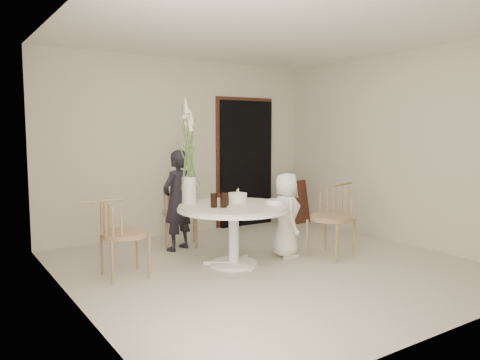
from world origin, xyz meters
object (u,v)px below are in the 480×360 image
chair_left (113,227)px  birthday_cake (237,198)px  boy (286,215)px  chair_far (180,205)px  chair_right (337,209)px  flower_vase (189,156)px  table (234,214)px  girl (177,200)px

chair_left → birthday_cake: (1.49, -0.16, 0.22)m
boy → chair_left: bearing=103.0°
boy → birthday_cake: boy is taller
birthday_cake → chair_far: bearing=99.0°
chair_right → birthday_cake: size_ratio=3.90×
chair_far → flower_vase: flower_vase is taller
table → chair_far: size_ratio=1.55×
chair_right → flower_vase: size_ratio=0.73×
boy → flower_vase: flower_vase is taller
girl → flower_vase: (-0.15, -0.65, 0.62)m
birthday_cake → flower_vase: (-0.52, 0.25, 0.51)m
chair_left → girl: 1.35m
chair_left → chair_right: bearing=-100.8°
chair_far → boy: bearing=-36.5°
chair_right → girl: size_ratio=0.69×
chair_right → girl: girl is taller
table → birthday_cake: (0.14, 0.14, 0.17)m
chair_far → girl: girl is taller
chair_right → chair_left: 2.79m
chair_left → flower_vase: (0.97, 0.09, 0.73)m
chair_right → girl: bearing=-144.7°
table → flower_vase: bearing=133.7°
chair_far → chair_right: (1.41, -1.65, 0.05)m
chair_far → chair_right: size_ratio=0.92×
table → birthday_cake: 0.27m
chair_far → chair_right: 2.17m
girl → boy: (0.99, -1.10, -0.14)m
flower_vase → chair_far: bearing=70.1°
table → flower_vase: 0.88m
boy → birthday_cake: size_ratio=4.50×
table → girl: 1.07m
chair_right → flower_vase: (-1.75, 0.72, 0.69)m
chair_right → birthday_cake: (-1.23, 0.46, 0.18)m
chair_right → chair_left: (-2.72, 0.62, -0.03)m
boy → flower_vase: size_ratio=0.84×
table → chair_right: 1.41m
chair_right → boy: bearing=-128.2°
chair_left → boy: boy is taller
chair_left → girl: size_ratio=0.65×
table → chair_right: bearing=-13.2°
table → chair_left: bearing=167.3°
chair_left → flower_vase: flower_vase is taller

